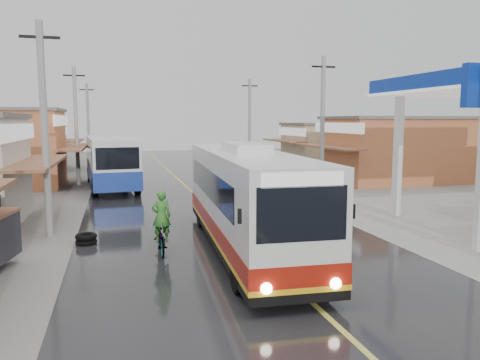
{
  "coord_description": "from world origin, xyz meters",
  "views": [
    {
      "loc": [
        -4.47,
        -9.75,
        4.39
      ],
      "look_at": [
        0.52,
        8.98,
        1.92
      ],
      "focal_mm": 35.0,
      "sensor_mm": 36.0,
      "label": 1
    }
  ],
  "objects_px": {
    "second_bus": "(111,161)",
    "cyclist": "(161,232)",
    "coach_bus": "(245,199)",
    "tyre_stack": "(86,239)"
  },
  "relations": [
    {
      "from": "coach_bus",
      "to": "cyclist",
      "type": "height_order",
      "value": "coach_bus"
    },
    {
      "from": "cyclist",
      "to": "tyre_stack",
      "type": "height_order",
      "value": "cyclist"
    },
    {
      "from": "coach_bus",
      "to": "second_bus",
      "type": "distance_m",
      "value": 16.84
    },
    {
      "from": "second_bus",
      "to": "tyre_stack",
      "type": "height_order",
      "value": "second_bus"
    },
    {
      "from": "cyclist",
      "to": "tyre_stack",
      "type": "distance_m",
      "value": 3.1
    },
    {
      "from": "coach_bus",
      "to": "tyre_stack",
      "type": "bearing_deg",
      "value": 162.56
    },
    {
      "from": "second_bus",
      "to": "coach_bus",
      "type": "bearing_deg",
      "value": -79.27
    },
    {
      "from": "coach_bus",
      "to": "tyre_stack",
      "type": "distance_m",
      "value": 5.9
    },
    {
      "from": "second_bus",
      "to": "tyre_stack",
      "type": "relative_size",
      "value": 13.32
    },
    {
      "from": "second_bus",
      "to": "cyclist",
      "type": "relative_size",
      "value": 4.73
    }
  ]
}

